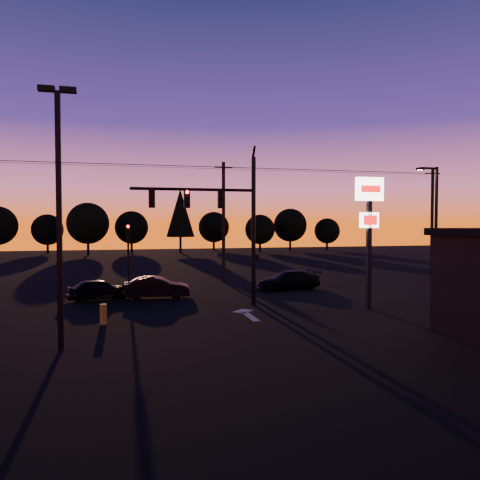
{
  "coord_description": "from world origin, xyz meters",
  "views": [
    {
      "loc": [
        -5.38,
        -20.27,
        4.47
      ],
      "look_at": [
        1.0,
        5.0,
        3.5
      ],
      "focal_mm": 35.0,
      "sensor_mm": 36.0,
      "label": 1
    }
  ],
  "objects_px": {
    "bollard": "(103,314)",
    "car_right": "(289,280)",
    "traffic_signal_mast": "(225,214)",
    "parking_lot_light": "(59,200)",
    "car_left": "(99,289)",
    "car_mid": "(157,287)",
    "secondary_signal": "(128,247)",
    "pylon_sign": "(369,214)",
    "streetlight": "(435,223)"
  },
  "relations": [
    {
      "from": "parking_lot_light",
      "to": "car_right",
      "type": "distance_m",
      "value": 18.32
    },
    {
      "from": "parking_lot_light",
      "to": "bollard",
      "type": "distance_m",
      "value": 6.34
    },
    {
      "from": "bollard",
      "to": "car_left",
      "type": "height_order",
      "value": "car_left"
    },
    {
      "from": "bollard",
      "to": "car_left",
      "type": "bearing_deg",
      "value": 93.99
    },
    {
      "from": "parking_lot_light",
      "to": "streetlight",
      "type": "xyz_separation_m",
      "value": [
        21.41,
        8.5,
        -0.85
      ]
    },
    {
      "from": "parking_lot_light",
      "to": "streetlight",
      "type": "distance_m",
      "value": 23.05
    },
    {
      "from": "secondary_signal",
      "to": "car_mid",
      "type": "distance_m",
      "value": 4.74
    },
    {
      "from": "secondary_signal",
      "to": "car_right",
      "type": "bearing_deg",
      "value": -12.72
    },
    {
      "from": "car_right",
      "to": "car_mid",
      "type": "bearing_deg",
      "value": -88.11
    },
    {
      "from": "pylon_sign",
      "to": "car_right",
      "type": "height_order",
      "value": "pylon_sign"
    },
    {
      "from": "traffic_signal_mast",
      "to": "parking_lot_light",
      "type": "xyz_separation_m",
      "value": [
        -7.4,
        -6.99,
        0.33
      ]
    },
    {
      "from": "car_right",
      "to": "secondary_signal",
      "type": "bearing_deg",
      "value": -110.69
    },
    {
      "from": "pylon_sign",
      "to": "bollard",
      "type": "bearing_deg",
      "value": -177.47
    },
    {
      "from": "bollard",
      "to": "car_right",
      "type": "xyz_separation_m",
      "value": [
        11.63,
        8.22,
        0.18
      ]
    },
    {
      "from": "parking_lot_light",
      "to": "car_left",
      "type": "bearing_deg",
      "value": 85.74
    },
    {
      "from": "parking_lot_light",
      "to": "secondary_signal",
      "type": "bearing_deg",
      "value": 80.21
    },
    {
      "from": "pylon_sign",
      "to": "parking_lot_light",
      "type": "bearing_deg",
      "value": -162.77
    },
    {
      "from": "pylon_sign",
      "to": "streetlight",
      "type": "xyz_separation_m",
      "value": [
        6.91,
        4.0,
        -0.49
      ]
    },
    {
      "from": "traffic_signal_mast",
      "to": "streetlight",
      "type": "xyz_separation_m",
      "value": [
        14.01,
        1.51,
        -0.52
      ]
    },
    {
      "from": "streetlight",
      "to": "car_mid",
      "type": "distance_m",
      "value": 17.88
    },
    {
      "from": "pylon_sign",
      "to": "car_left",
      "type": "bearing_deg",
      "value": 155.36
    },
    {
      "from": "bollard",
      "to": "car_left",
      "type": "xyz_separation_m",
      "value": [
        -0.48,
        6.87,
        0.17
      ]
    },
    {
      "from": "parking_lot_light",
      "to": "car_mid",
      "type": "distance_m",
      "value": 12.26
    },
    {
      "from": "parking_lot_light",
      "to": "car_right",
      "type": "bearing_deg",
      "value": 43.23
    },
    {
      "from": "car_mid",
      "to": "streetlight",
      "type": "bearing_deg",
      "value": -91.17
    },
    {
      "from": "secondary_signal",
      "to": "pylon_sign",
      "type": "xyz_separation_m",
      "value": [
        12.0,
        -9.99,
        2.05
      ]
    },
    {
      "from": "secondary_signal",
      "to": "bollard",
      "type": "distance_m",
      "value": 10.91
    },
    {
      "from": "traffic_signal_mast",
      "to": "secondary_signal",
      "type": "distance_m",
      "value": 9.19
    },
    {
      "from": "parking_lot_light",
      "to": "pylon_sign",
      "type": "height_order",
      "value": "parking_lot_light"
    },
    {
      "from": "streetlight",
      "to": "bollard",
      "type": "distance_m",
      "value": 21.02
    },
    {
      "from": "bollard",
      "to": "car_right",
      "type": "bearing_deg",
      "value": 35.27
    },
    {
      "from": "car_right",
      "to": "parking_lot_light",
      "type": "bearing_deg",
      "value": -54.74
    },
    {
      "from": "traffic_signal_mast",
      "to": "car_left",
      "type": "xyz_separation_m",
      "value": [
        -6.6,
        3.79,
        -4.32
      ]
    },
    {
      "from": "traffic_signal_mast",
      "to": "bollard",
      "type": "distance_m",
      "value": 8.19
    },
    {
      "from": "streetlight",
      "to": "car_left",
      "type": "relative_size",
      "value": 2.2
    },
    {
      "from": "streetlight",
      "to": "car_mid",
      "type": "height_order",
      "value": "streetlight"
    },
    {
      "from": "pylon_sign",
      "to": "bollard",
      "type": "xyz_separation_m",
      "value": [
        -13.22,
        -0.58,
        -4.46
      ]
    },
    {
      "from": "secondary_signal",
      "to": "car_mid",
      "type": "relative_size",
      "value": 1.12
    },
    {
      "from": "traffic_signal_mast",
      "to": "parking_lot_light",
      "type": "bearing_deg",
      "value": -136.63
    },
    {
      "from": "streetlight",
      "to": "car_left",
      "type": "height_order",
      "value": "streetlight"
    },
    {
      "from": "parking_lot_light",
      "to": "pylon_sign",
      "type": "distance_m",
      "value": 15.19
    },
    {
      "from": "traffic_signal_mast",
      "to": "bollard",
      "type": "xyz_separation_m",
      "value": [
        -6.12,
        -3.08,
        -4.49
      ]
    },
    {
      "from": "parking_lot_light",
      "to": "car_right",
      "type": "xyz_separation_m",
      "value": [
        12.91,
        12.14,
        -4.64
      ]
    },
    {
      "from": "traffic_signal_mast",
      "to": "streetlight",
      "type": "bearing_deg",
      "value": 6.14
    },
    {
      "from": "secondary_signal",
      "to": "bollard",
      "type": "height_order",
      "value": "secondary_signal"
    },
    {
      "from": "parking_lot_light",
      "to": "bollard",
      "type": "height_order",
      "value": "parking_lot_light"
    },
    {
      "from": "bollard",
      "to": "car_left",
      "type": "relative_size",
      "value": 0.25
    },
    {
      "from": "parking_lot_light",
      "to": "bollard",
      "type": "relative_size",
      "value": 10.15
    },
    {
      "from": "traffic_signal_mast",
      "to": "car_right",
      "type": "xyz_separation_m",
      "value": [
        5.51,
        5.14,
        -4.31
      ]
    },
    {
      "from": "parking_lot_light",
      "to": "car_mid",
      "type": "bearing_deg",
      "value": 69.03
    }
  ]
}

